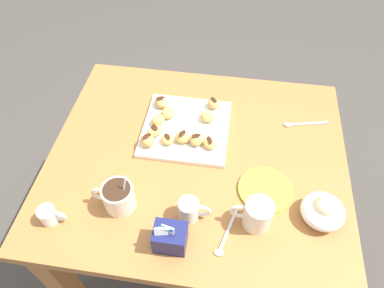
# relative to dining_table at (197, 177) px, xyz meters

# --- Properties ---
(ground_plane) EXTENTS (8.00, 8.00, 0.00)m
(ground_plane) POSITION_rel_dining_table_xyz_m (0.00, 0.00, -0.59)
(ground_plane) COLOR #423D38
(dining_table) EXTENTS (1.00, 0.85, 0.71)m
(dining_table) POSITION_rel_dining_table_xyz_m (0.00, 0.00, 0.00)
(dining_table) COLOR #A36633
(dining_table) RESTS_ON ground_plane
(pastry_plate_square) EXTENTS (0.30, 0.30, 0.02)m
(pastry_plate_square) POSITION_rel_dining_table_xyz_m (0.06, -0.11, 0.13)
(pastry_plate_square) COLOR silver
(pastry_plate_square) RESTS_ON dining_table
(coffee_mug_cream_left) EXTENTS (0.12, 0.08, 0.15)m
(coffee_mug_cream_left) POSITION_rel_dining_table_xyz_m (-0.20, 0.22, 0.18)
(coffee_mug_cream_left) COLOR silver
(coffee_mug_cream_left) RESTS_ON dining_table
(coffee_mug_cream_right) EXTENTS (0.13, 0.09, 0.13)m
(coffee_mug_cream_right) POSITION_rel_dining_table_xyz_m (0.21, 0.22, 0.17)
(coffee_mug_cream_right) COLOR silver
(coffee_mug_cream_right) RESTS_ON dining_table
(cream_pitcher_white) EXTENTS (0.10, 0.06, 0.07)m
(cream_pitcher_white) POSITION_rel_dining_table_xyz_m (-0.01, 0.22, 0.16)
(cream_pitcher_white) COLOR silver
(cream_pitcher_white) RESTS_ON dining_table
(sugar_caddy) EXTENTS (0.09, 0.07, 0.11)m
(sugar_caddy) POSITION_rel_dining_table_xyz_m (0.03, 0.32, 0.17)
(sugar_caddy) COLOR #191E51
(sugar_caddy) RESTS_ON dining_table
(ice_cream_bowl) EXTENTS (0.13, 0.13, 0.09)m
(ice_cream_bowl) POSITION_rel_dining_table_xyz_m (-0.39, 0.17, 0.17)
(ice_cream_bowl) COLOR silver
(ice_cream_bowl) RESTS_ON dining_table
(chocolate_sauce_pitcher) EXTENTS (0.09, 0.05, 0.06)m
(chocolate_sauce_pitcher) POSITION_rel_dining_table_xyz_m (0.39, 0.30, 0.16)
(chocolate_sauce_pitcher) COLOR silver
(chocolate_sauce_pitcher) RESTS_ON dining_table
(saucer_lime_left) EXTENTS (0.17, 0.17, 0.01)m
(saucer_lime_left) POSITION_rel_dining_table_xyz_m (-0.23, 0.10, 0.13)
(saucer_lime_left) COLOR #9EC633
(saucer_lime_left) RESTS_ON dining_table
(loose_spoon_near_saucer) EXTENTS (0.06, 0.16, 0.01)m
(loose_spoon_near_saucer) POSITION_rel_dining_table_xyz_m (-0.12, 0.28, 0.13)
(loose_spoon_near_saucer) COLOR silver
(loose_spoon_near_saucer) RESTS_ON dining_table
(loose_spoon_by_plate) EXTENTS (0.16, 0.05, 0.01)m
(loose_spoon_by_plate) POSITION_rel_dining_table_xyz_m (-0.35, -0.20, 0.13)
(loose_spoon_by_plate) COLOR silver
(loose_spoon_by_plate) RESTS_ON dining_table
(beignet_0) EXTENTS (0.06, 0.06, 0.03)m
(beignet_0) POSITION_rel_dining_table_xyz_m (0.13, -0.15, 0.16)
(beignet_0) COLOR #DBA351
(beignet_0) RESTS_ON pastry_plate_square
(beignet_1) EXTENTS (0.07, 0.07, 0.04)m
(beignet_1) POSITION_rel_dining_table_xyz_m (0.16, -0.20, 0.16)
(beignet_1) COLOR #DBA351
(beignet_1) RESTS_ON pastry_plate_square
(chocolate_drizzle_1) EXTENTS (0.04, 0.03, 0.00)m
(chocolate_drizzle_1) POSITION_rel_dining_table_xyz_m (0.16, -0.20, 0.18)
(chocolate_drizzle_1) COLOR #381E11
(chocolate_drizzle_1) RESTS_ON beignet_1
(beignet_2) EXTENTS (0.05, 0.05, 0.03)m
(beignet_2) POSITION_rel_dining_table_xyz_m (0.11, -0.03, 0.16)
(beignet_2) COLOR #DBA351
(beignet_2) RESTS_ON pastry_plate_square
(chocolate_drizzle_2) EXTENTS (0.03, 0.04, 0.00)m
(chocolate_drizzle_2) POSITION_rel_dining_table_xyz_m (0.11, -0.03, 0.17)
(chocolate_drizzle_2) COLOR #381E11
(chocolate_drizzle_2) RESTS_ON beignet_2
(beignet_3) EXTENTS (0.07, 0.07, 0.03)m
(beignet_3) POSITION_rel_dining_table_xyz_m (-0.02, -0.16, 0.16)
(beignet_3) COLOR #DBA351
(beignet_3) RESTS_ON pastry_plate_square
(beignet_4) EXTENTS (0.07, 0.07, 0.03)m
(beignet_4) POSITION_rel_dining_table_xyz_m (-0.04, -0.04, 0.16)
(beignet_4) COLOR #DBA351
(beignet_4) RESTS_ON pastry_plate_square
(chocolate_drizzle_4) EXTENTS (0.03, 0.04, 0.00)m
(chocolate_drizzle_4) POSITION_rel_dining_table_xyz_m (-0.04, -0.04, 0.17)
(chocolate_drizzle_4) COLOR #381E11
(chocolate_drizzle_4) RESTS_ON beignet_4
(beignet_5) EXTENTS (0.07, 0.07, 0.04)m
(beignet_5) POSITION_rel_dining_table_xyz_m (0.17, -0.01, 0.16)
(beignet_5) COLOR #DBA351
(beignet_5) RESTS_ON pastry_plate_square
(chocolate_drizzle_5) EXTENTS (0.04, 0.04, 0.00)m
(chocolate_drizzle_5) POSITION_rel_dining_table_xyz_m (0.17, -0.01, 0.18)
(chocolate_drizzle_5) COLOR #381E11
(chocolate_drizzle_5) RESTS_ON beignet_5
(beignet_6) EXTENTS (0.05, 0.05, 0.04)m
(beignet_6) POSITION_rel_dining_table_xyz_m (0.01, -0.04, 0.16)
(beignet_6) COLOR #DBA351
(beignet_6) RESTS_ON pastry_plate_square
(chocolate_drizzle_6) EXTENTS (0.04, 0.03, 0.00)m
(chocolate_drizzle_6) POSITION_rel_dining_table_xyz_m (0.01, -0.04, 0.18)
(chocolate_drizzle_6) COLOR #381E11
(chocolate_drizzle_6) RESTS_ON beignet_6
(beignet_7) EXTENTS (0.07, 0.07, 0.03)m
(beignet_7) POSITION_rel_dining_table_xyz_m (0.16, -0.11, 0.16)
(beignet_7) COLOR #DBA351
(beignet_7) RESTS_ON pastry_plate_square
(beignet_8) EXTENTS (0.06, 0.06, 0.04)m
(beignet_8) POSITION_rel_dining_table_xyz_m (-0.03, -0.23, 0.16)
(beignet_8) COLOR #DBA351
(beignet_8) RESTS_ON pastry_plate_square
(chocolate_drizzle_8) EXTENTS (0.03, 0.03, 0.00)m
(chocolate_drizzle_8) POSITION_rel_dining_table_xyz_m (-0.03, -0.23, 0.18)
(chocolate_drizzle_8) COLOR #381E11
(chocolate_drizzle_8) RESTS_ON beignet_8
(beignet_9) EXTENTS (0.07, 0.07, 0.03)m
(beignet_9) POSITION_rel_dining_table_xyz_m (0.16, -0.06, 0.16)
(beignet_9) COLOR #DBA351
(beignet_9) RESTS_ON pastry_plate_square
(chocolate_drizzle_9) EXTENTS (0.04, 0.03, 0.00)m
(chocolate_drizzle_9) POSITION_rel_dining_table_xyz_m (0.16, -0.06, 0.17)
(chocolate_drizzle_9) COLOR #381E11
(chocolate_drizzle_9) RESTS_ON beignet_9
(beignet_10) EXTENTS (0.06, 0.06, 0.04)m
(beignet_10) POSITION_rel_dining_table_xyz_m (0.06, -0.05, 0.16)
(beignet_10) COLOR #DBA351
(beignet_10) RESTS_ON pastry_plate_square
(chocolate_drizzle_10) EXTENTS (0.03, 0.04, 0.00)m
(chocolate_drizzle_10) POSITION_rel_dining_table_xyz_m (0.06, -0.05, 0.18)
(chocolate_drizzle_10) COLOR #381E11
(chocolate_drizzle_10) RESTS_ON beignet_10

